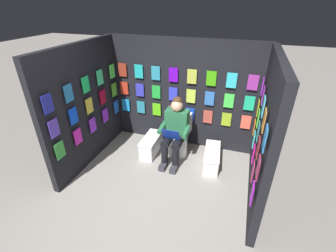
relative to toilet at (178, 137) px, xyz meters
name	(u,v)px	position (x,y,z in m)	size (l,w,h in m)	color
ground_plane	(141,216)	(0.05, 1.64, -0.33)	(30.00, 30.00, 0.00)	gray
display_wall_back	(183,95)	(0.05, -0.42, 0.71)	(2.87, 0.14, 2.06)	black
display_wall_left	(264,134)	(-1.39, 0.64, 0.71)	(0.14, 2.02, 2.06)	black
display_wall_right	(85,106)	(1.48, 0.64, 0.71)	(0.14, 2.02, 2.06)	black
toilet	(178,137)	(0.00, 0.00, 0.00)	(0.41, 0.56, 0.77)	white
person_reading	(175,131)	(0.00, 0.23, 0.27)	(0.53, 0.69, 1.19)	#286B42
comic_longbox_near	(151,145)	(0.49, 0.18, -0.16)	(0.28, 0.65, 0.34)	silver
comic_longbox_far	(212,158)	(-0.68, 0.21, -0.17)	(0.33, 0.72, 0.32)	white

